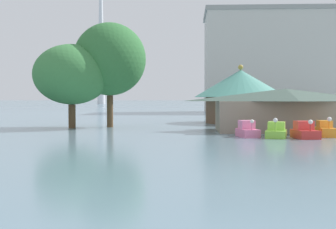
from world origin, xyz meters
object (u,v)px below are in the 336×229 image
at_px(shoreline_tree_mid, 110,59).
at_px(distant_broadcast_tower, 101,2).
at_px(background_building_block, 283,62).
at_px(pedal_boat_orange, 325,130).
at_px(pedal_boat_lime, 276,131).
at_px(pedal_boat_pink, 247,130).
at_px(green_roof_pavilion, 240,93).
at_px(boathouse, 286,109).
at_px(shoreline_tree_tall_left, 72,75).
at_px(pedal_boat_red, 305,131).

bearing_deg(shoreline_tree_mid, distant_broadcast_tower, 101.39).
xyz_separation_m(background_building_block, distant_broadcast_tower, (-79.31, 175.00, 52.81)).
bearing_deg(pedal_boat_orange, background_building_block, 170.59).
xyz_separation_m(pedal_boat_lime, pedal_boat_orange, (4.48, 1.26, 0.04)).
distance_m(background_building_block, distant_broadcast_tower, 199.26).
height_order(pedal_boat_lime, background_building_block, background_building_block).
bearing_deg(pedal_boat_pink, pedal_boat_orange, 81.90).
bearing_deg(pedal_boat_pink, shoreline_tree_mid, -143.35).
distance_m(green_roof_pavilion, background_building_block, 52.58).
xyz_separation_m(pedal_boat_lime, green_roof_pavilion, (-0.39, 23.10, 3.59)).
bearing_deg(shoreline_tree_mid, pedal_boat_orange, -29.72).
bearing_deg(boathouse, green_roof_pavilion, 100.07).
distance_m(pedal_boat_pink, background_building_block, 74.86).
xyz_separation_m(pedal_boat_orange, background_building_block, (11.08, 71.28, 11.66)).
bearing_deg(pedal_boat_lime, pedal_boat_pink, -94.05).
relative_size(green_roof_pavilion, background_building_block, 0.33).
bearing_deg(green_roof_pavilion, distant_broadcast_tower, 105.77).
bearing_deg(distant_broadcast_tower, green_roof_pavilion, -74.23).
bearing_deg(pedal_boat_orange, shoreline_tree_mid, -120.29).
bearing_deg(pedal_boat_pink, boathouse, 133.05).
height_order(shoreline_tree_tall_left, shoreline_tree_mid, shoreline_tree_mid).
xyz_separation_m(boathouse, background_building_block, (13.18, 65.01, 9.96)).
relative_size(pedal_boat_pink, shoreline_tree_tall_left, 0.30).
height_order(pedal_boat_lime, pedal_boat_orange, pedal_boat_orange).
relative_size(pedal_boat_orange, distant_broadcast_tower, 0.02).
relative_size(background_building_block, distant_broadcast_tower, 0.26).
distance_m(boathouse, distant_broadcast_tower, 256.74).
relative_size(pedal_boat_lime, background_building_block, 0.08).
bearing_deg(background_building_block, pedal_boat_lime, -102.10).
distance_m(shoreline_tree_tall_left, shoreline_tree_mid, 4.72).
bearing_deg(boathouse, shoreline_tree_tall_left, 169.95).
bearing_deg(shoreline_tree_tall_left, green_roof_pavilion, 29.67).
relative_size(shoreline_tree_tall_left, background_building_block, 0.25).
xyz_separation_m(pedal_boat_lime, background_building_block, (15.55, 72.54, 11.70)).
height_order(boathouse, shoreline_tree_tall_left, shoreline_tree_tall_left).
bearing_deg(pedal_boat_red, green_roof_pavilion, 178.34).
height_order(pedal_boat_pink, shoreline_tree_mid, shoreline_tree_mid).
relative_size(pedal_boat_lime, distant_broadcast_tower, 0.02).
height_order(pedal_boat_pink, background_building_block, background_building_block).
height_order(pedal_boat_orange, boathouse, boathouse).
xyz_separation_m(pedal_boat_red, distant_broadcast_tower, (-66.05, 247.96, 64.47)).
bearing_deg(shoreline_tree_tall_left, pedal_boat_red, -27.74).
distance_m(pedal_boat_lime, pedal_boat_orange, 4.65).
relative_size(pedal_boat_lime, shoreline_tree_mid, 0.25).
relative_size(pedal_boat_pink, distant_broadcast_tower, 0.02).
bearing_deg(shoreline_tree_mid, shoreline_tree_tall_left, -157.59).
xyz_separation_m(pedal_boat_lime, boathouse, (2.38, 7.53, 1.74)).
distance_m(pedal_boat_pink, boathouse, 8.40).
xyz_separation_m(pedal_boat_pink, pedal_boat_lime, (2.32, -0.78, -0.03)).
bearing_deg(background_building_block, green_roof_pavilion, -107.87).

